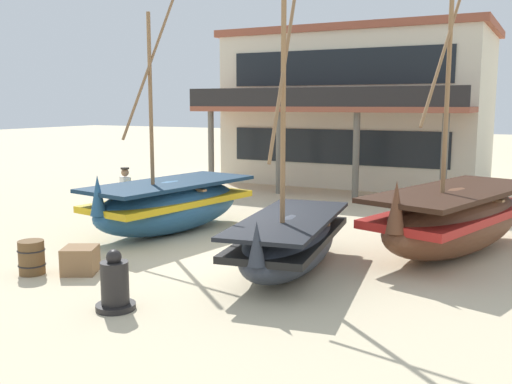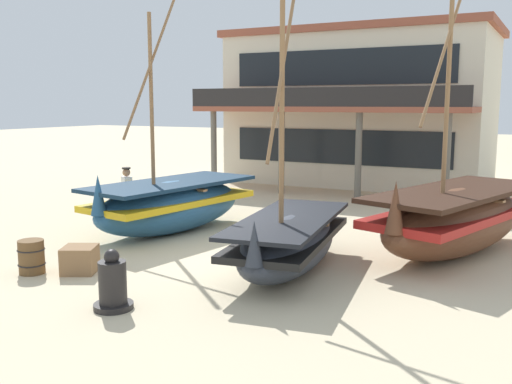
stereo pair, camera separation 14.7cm
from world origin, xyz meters
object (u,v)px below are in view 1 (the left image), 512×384
Objects in this scene: fishing_boat_near_left at (289,241)px; harbor_building_main at (359,107)px; fishing_boat_far_right at (170,204)px; fishing_boat_centre_large at (454,218)px; cargo_crate at (80,260)px; fisherman_by_hull at (126,197)px; capstan_winch at (115,286)px; wooden_barrel at (32,257)px.

fishing_boat_near_left is 0.52× the size of harbor_building_main.
fishing_boat_centre_large is at bearing 9.59° from fishing_boat_far_right.
fisherman_by_hull is at bearing 118.39° from cargo_crate.
fishing_boat_centre_large is 6.86× the size of capstan_winch.
fishing_boat_centre_large is at bearing 7.32° from fisherman_by_hull.
fisherman_by_hull is at bearing 128.44° from capstan_winch.
wooden_barrel is at bearing -142.33° from fishing_boat_centre_large.
fishing_boat_far_right is 0.56× the size of harbor_building_main.
fishing_boat_near_left is 0.81× the size of fishing_boat_centre_large.
capstan_winch is at bearing -124.55° from fishing_boat_centre_large.
fishing_boat_far_right is (-4.38, 1.86, 0.13)m from fishing_boat_near_left.
fishing_boat_centre_large is 13.11m from harbor_building_main.
capstan_winch is at bearing -115.92° from fishing_boat_near_left.
fishing_boat_far_right is 5.97m from capstan_winch.
wooden_barrel is (1.37, -4.59, -0.48)m from fisherman_by_hull.
capstan_winch is 1.58× the size of cargo_crate.
fishing_boat_centre_large is 8.41m from cargo_crate.
fishing_boat_near_left is 15.06m from harbor_building_main.
capstan_winch is at bearing -63.08° from fishing_boat_far_right.
capstan_winch is 0.09× the size of harbor_building_main.
cargo_crate is 0.06× the size of harbor_building_main.
fisherman_by_hull is (-5.97, 1.94, 0.19)m from fishing_boat_near_left.
fisherman_by_hull is 2.41× the size of wooden_barrel.
harbor_building_main is (1.24, 12.63, 2.55)m from fishing_boat_far_right.
fishing_boat_far_right is at bearing -170.41° from fishing_boat_centre_large.
fishing_boat_centre_large is at bearing 55.45° from capstan_winch.
fishing_boat_centre_large is 8.86m from fisherman_by_hull.
fisherman_by_hull is 2.55× the size of cargo_crate.
cargo_crate is at bearing -81.20° from fishing_boat_far_right.
harbor_building_main is at bearing 102.22° from fishing_boat_near_left.
fishing_boat_near_left is 4.76m from fishing_boat_far_right.
fishing_boat_near_left is 0.92× the size of fishing_boat_far_right.
cargo_crate is (0.62, -4.00, -0.49)m from fishing_boat_far_right.
fishing_boat_far_right is 4.08m from cargo_crate.
wooden_barrel is (-7.41, -5.72, -0.49)m from fishing_boat_centre_large.
capstan_winch is at bearing -51.56° from fisherman_by_hull.
fishing_boat_centre_large reaches higher than fisherman_by_hull.
fishing_boat_far_right reaches higher than fishing_boat_near_left.
fisherman_by_hull is at bearing -172.68° from fishing_boat_centre_large.
cargo_crate is at bearing -141.60° from fishing_boat_centre_large.
fishing_boat_near_left is 5.31m from wooden_barrel.
fishing_boat_centre_large is 7.30m from fishing_boat_far_right.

